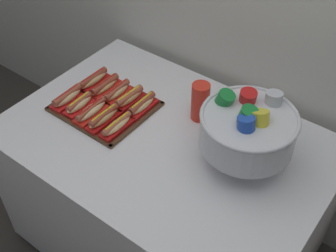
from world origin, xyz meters
TOP-DOWN VIEW (x-y plane):
  - ground_plane at (0.00, 0.00)m, footprint 10.00×10.00m
  - buffet_table at (0.00, 0.00)m, footprint 1.37×0.93m
  - serving_tray at (-0.34, -0.01)m, footprint 0.41×0.36m
  - hot_dog_0 at (-0.49, -0.09)m, footprint 0.07×0.17m
  - hot_dog_1 at (-0.42, -0.09)m, footprint 0.07×0.16m
  - hot_dog_2 at (-0.34, -0.09)m, footprint 0.07×0.18m
  - hot_dog_3 at (-0.27, -0.09)m, footprint 0.06×0.18m
  - hot_dog_4 at (-0.19, -0.09)m, footprint 0.06×0.17m
  - hot_dog_5 at (-0.49, 0.08)m, footprint 0.06×0.18m
  - hot_dog_6 at (-0.41, 0.08)m, footprint 0.06×0.18m
  - hot_dog_7 at (-0.34, 0.08)m, footprint 0.06×0.17m
  - hot_dog_8 at (-0.26, 0.08)m, footprint 0.07×0.17m
  - hot_dog_9 at (-0.19, 0.08)m, footprint 0.06×0.17m
  - punch_bowl at (0.32, 0.09)m, footprint 0.37×0.37m
  - cup_stack at (0.04, 0.20)m, footprint 0.08×0.08m

SIDE VIEW (x-z plane):
  - ground_plane at x=0.00m, z-range 0.00..0.00m
  - buffet_table at x=0.00m, z-range 0.02..0.82m
  - serving_tray at x=-0.34m, z-range 0.80..0.81m
  - hot_dog_4 at x=-0.19m, z-range 0.80..0.86m
  - hot_dog_6 at x=-0.41m, z-range 0.80..0.86m
  - hot_dog_2 at x=-0.34m, z-range 0.80..0.86m
  - hot_dog_9 at x=-0.19m, z-range 0.80..0.86m
  - hot_dog_1 at x=-0.42m, z-range 0.80..0.86m
  - hot_dog_7 at x=-0.34m, z-range 0.80..0.86m
  - hot_dog_3 at x=-0.27m, z-range 0.80..0.87m
  - hot_dog_5 at x=-0.49m, z-range 0.80..0.87m
  - hot_dog_8 at x=-0.26m, z-range 0.80..0.87m
  - hot_dog_0 at x=-0.49m, z-range 0.80..0.87m
  - cup_stack at x=0.04m, z-range 0.80..0.98m
  - punch_bowl at x=0.32m, z-range 0.83..1.12m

